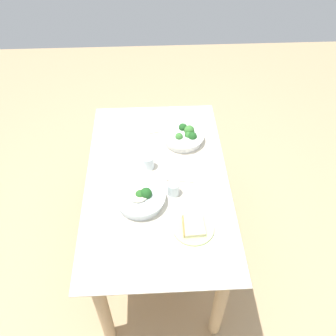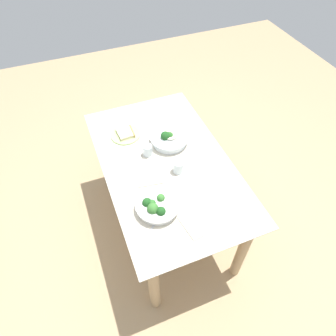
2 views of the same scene
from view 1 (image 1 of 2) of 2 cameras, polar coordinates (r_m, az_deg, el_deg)
name	(u,v)px [view 1 (image 1 of 2)]	position (r m, az deg, el deg)	size (l,w,h in m)	color
ground_plane	(159,246)	(2.67, -1.39, -12.18)	(6.00, 6.00, 0.00)	tan
dining_table	(157,192)	(2.18, -1.66, -3.77)	(1.38, 0.82, 0.72)	beige
broccoli_bowl_far	(184,137)	(2.31, 2.53, 4.93)	(0.26, 0.26, 0.10)	white
broccoli_bowl_near	(141,198)	(1.95, -4.32, -4.78)	(0.27, 0.27, 0.11)	white
bread_side_plate	(193,227)	(1.87, 3.96, -9.26)	(0.21, 0.21, 0.04)	#B7D684
water_glass_center	(173,189)	(1.99, 0.83, -3.29)	(0.06, 0.06, 0.08)	silver
water_glass_side	(148,162)	(2.13, -3.10, 0.91)	(0.07, 0.07, 0.08)	silver
fork_by_far_bowl	(123,240)	(1.85, -7.03, -11.19)	(0.09, 0.06, 0.00)	#B7B7BC
fork_by_near_bowl	(196,205)	(1.97, 4.43, -5.83)	(0.10, 0.03, 0.00)	#B7B7BC
table_knife_left	(202,124)	(2.46, 5.29, 6.90)	(0.21, 0.01, 0.00)	#B7B7BC
table_knife_right	(122,169)	(2.16, -7.23, -0.13)	(0.22, 0.01, 0.00)	#B7B7BC
napkin_folded_upper	(181,170)	(2.13, 2.08, -0.36)	(0.18, 0.16, 0.01)	#B1A997
napkin_folded_lower	(157,124)	(2.45, -1.69, 6.89)	(0.17, 0.13, 0.01)	#B1A997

